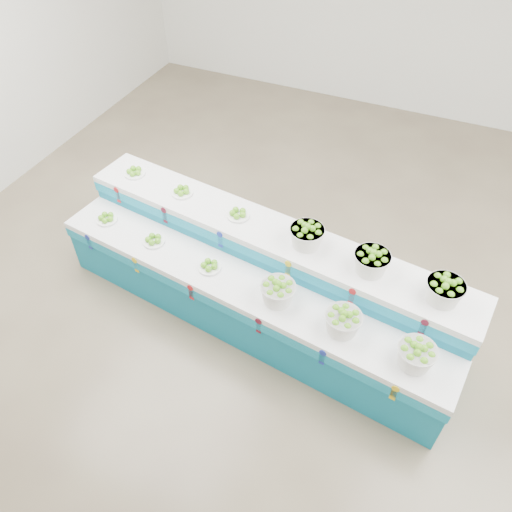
% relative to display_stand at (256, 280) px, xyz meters
% --- Properties ---
extents(ground, '(10.00, 10.00, 0.00)m').
position_rel_display_stand_xyz_m(ground, '(0.74, 0.24, -0.51)').
color(ground, brown).
rests_on(ground, ground).
extents(display_stand, '(4.56, 1.74, 1.02)m').
position_rel_display_stand_xyz_m(display_stand, '(0.00, 0.00, 0.00)').
color(display_stand, '#11779B').
rests_on(display_stand, ground).
extents(plate_lower_left, '(0.27, 0.27, 0.09)m').
position_rel_display_stand_xyz_m(plate_lower_left, '(-1.84, -0.02, 0.26)').
color(plate_lower_left, white).
rests_on(plate_lower_left, display_stand).
extents(plate_lower_mid, '(0.27, 0.27, 0.09)m').
position_rel_display_stand_xyz_m(plate_lower_mid, '(-1.16, -0.12, 0.26)').
color(plate_lower_mid, white).
rests_on(plate_lower_mid, display_stand).
extents(plate_lower_right, '(0.27, 0.27, 0.09)m').
position_rel_display_stand_xyz_m(plate_lower_right, '(-0.43, -0.22, 0.26)').
color(plate_lower_right, white).
rests_on(plate_lower_right, display_stand).
extents(basket_lower_left, '(0.39, 0.39, 0.24)m').
position_rel_display_stand_xyz_m(basket_lower_left, '(0.37, -0.33, 0.33)').
color(basket_lower_left, silver).
rests_on(basket_lower_left, display_stand).
extents(basket_lower_mid, '(0.39, 0.39, 0.24)m').
position_rel_display_stand_xyz_m(basket_lower_mid, '(1.04, -0.42, 0.33)').
color(basket_lower_mid, silver).
rests_on(basket_lower_mid, display_stand).
extents(basket_lower_right, '(0.39, 0.39, 0.24)m').
position_rel_display_stand_xyz_m(basket_lower_right, '(1.72, -0.52, 0.33)').
color(basket_lower_right, silver).
rests_on(basket_lower_right, display_stand).
extents(plate_upper_left, '(0.27, 0.27, 0.09)m').
position_rel_display_stand_xyz_m(plate_upper_left, '(-1.77, 0.52, 0.56)').
color(plate_upper_left, white).
rests_on(plate_upper_left, display_stand).
extents(plate_upper_mid, '(0.27, 0.27, 0.09)m').
position_rel_display_stand_xyz_m(plate_upper_mid, '(-1.08, 0.43, 0.56)').
color(plate_upper_mid, white).
rests_on(plate_upper_mid, display_stand).
extents(plate_upper_right, '(0.27, 0.27, 0.09)m').
position_rel_display_stand_xyz_m(plate_upper_right, '(-0.35, 0.33, 0.56)').
color(plate_upper_right, white).
rests_on(plate_upper_right, display_stand).
extents(basket_upper_left, '(0.39, 0.39, 0.24)m').
position_rel_display_stand_xyz_m(basket_upper_left, '(0.45, 0.22, 0.63)').
color(basket_upper_left, silver).
rests_on(basket_upper_left, display_stand).
extents(basket_upper_mid, '(0.39, 0.39, 0.24)m').
position_rel_display_stand_xyz_m(basket_upper_mid, '(1.12, 0.12, 0.63)').
color(basket_upper_mid, silver).
rests_on(basket_upper_mid, display_stand).
extents(basket_upper_right, '(0.39, 0.39, 0.24)m').
position_rel_display_stand_xyz_m(basket_upper_right, '(1.80, 0.03, 0.63)').
color(basket_upper_right, silver).
rests_on(basket_upper_right, display_stand).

